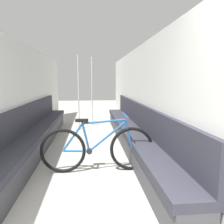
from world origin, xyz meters
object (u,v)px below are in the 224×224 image
object	(u,v)px
grab_pole_near	(92,92)
grab_pole_far	(79,94)
bench_seat_row_left	(35,137)
bicycle	(98,148)
bench_seat_row_right	(133,134)

from	to	relation	value
grab_pole_near	grab_pole_far	xyz separation A→B (m)	(-0.40, -0.68, 0.00)
bench_seat_row_left	bicycle	distance (m)	1.68
bench_seat_row_left	grab_pole_far	distance (m)	2.30
bicycle	grab_pole_far	xyz separation A→B (m)	(-0.45, 3.14, 0.69)
bench_seat_row_right	bicycle	distance (m)	1.38
bicycle	grab_pole_far	size ratio (longest dim) A/B	0.83
bench_seat_row_left	grab_pole_near	world-z (taller)	grab_pole_near
bench_seat_row_left	bench_seat_row_right	xyz separation A→B (m)	(2.04, 0.00, 0.00)
grab_pole_near	grab_pole_far	distance (m)	0.79
bench_seat_row_right	bicycle	xyz separation A→B (m)	(-0.79, -1.12, 0.06)
bench_seat_row_right	bicycle	bearing A→B (deg)	-125.29
bicycle	grab_pole_near	bearing A→B (deg)	79.89
bench_seat_row_left	bicycle	size ratio (longest dim) A/B	3.22
bench_seat_row_right	grab_pole_far	size ratio (longest dim) A/B	2.66
bench_seat_row_right	grab_pole_far	bearing A→B (deg)	121.56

